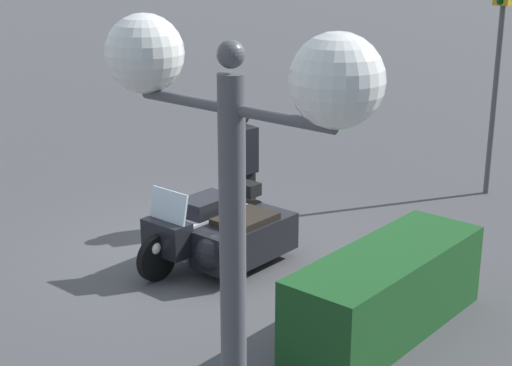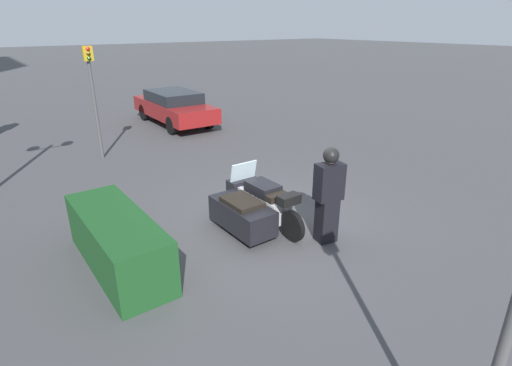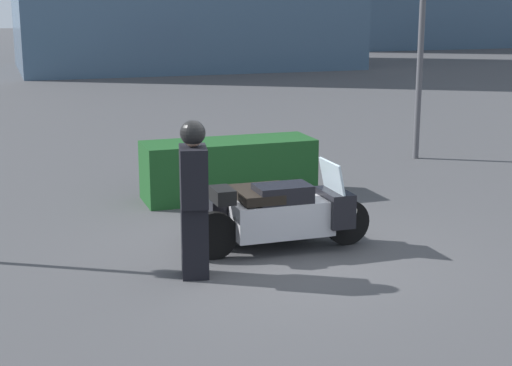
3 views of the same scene
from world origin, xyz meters
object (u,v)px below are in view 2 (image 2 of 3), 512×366
(traffic_light_near, at_px, (92,87))
(officer_rider, at_px, (328,193))
(parked_car_background, at_px, (174,106))
(hedge_bush_curbside, at_px, (118,242))
(police_motorcycle, at_px, (249,206))

(traffic_light_near, bearing_deg, officer_rider, 15.40)
(traffic_light_near, height_order, parked_car_background, traffic_light_near)
(hedge_bush_curbside, bearing_deg, parked_car_background, -30.80)
(police_motorcycle, xyz_separation_m, traffic_light_near, (6.31, 1.05, 1.71))
(police_motorcycle, height_order, officer_rider, officer_rider)
(officer_rider, height_order, traffic_light_near, traffic_light_near)
(police_motorcycle, xyz_separation_m, hedge_bush_curbside, (0.14, 2.60, 0.01))
(police_motorcycle, xyz_separation_m, parked_car_background, (9.07, -2.72, 0.28))
(hedge_bush_curbside, bearing_deg, traffic_light_near, -14.17)
(traffic_light_near, relative_size, parked_car_background, 0.70)
(traffic_light_near, bearing_deg, parked_car_background, 127.78)
(officer_rider, distance_m, traffic_light_near, 7.95)
(police_motorcycle, height_order, parked_car_background, parked_car_background)
(officer_rider, bearing_deg, traffic_light_near, -154.91)
(traffic_light_near, distance_m, parked_car_background, 4.88)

